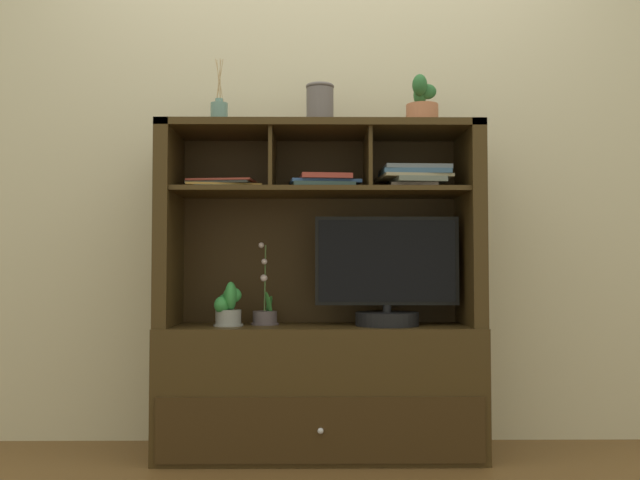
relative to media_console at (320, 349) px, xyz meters
The scene contains 12 objects.
floor_plane 0.45m from the media_console, 90.00° to the right, with size 6.00×6.00×0.02m, color brown.
back_wall 0.99m from the media_console, 90.00° to the left, with size 6.00×0.02×2.80m, color beige.
media_console is the anchor object (origin of this frame).
tv_monitor 0.41m from the media_console, ahead, with size 0.61×0.27×0.46m.
potted_orchid 0.28m from the media_console, behind, with size 0.12×0.12×0.36m.
potted_fern 0.43m from the media_console, behind, with size 0.12×0.12×0.19m.
magazine_stack_left 0.84m from the media_console, ahead, with size 0.31×0.29×0.09m.
magazine_stack_centre 0.71m from the media_console, 74.72° to the right, with size 0.31×0.21×0.06m.
magazine_stack_right 0.82m from the media_console, behind, with size 0.35×0.27×0.04m.
diffuser_bottle 1.10m from the media_console, behind, with size 0.08×0.08×0.30m.
potted_succulent 1.12m from the media_console, ahead, with size 0.16×0.16×0.22m.
ceramic_vase 1.05m from the media_console, 90.00° to the left, with size 0.12×0.12×0.19m.
Camera 1 is at (-0.03, -2.99, 0.78)m, focal length 39.17 mm.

